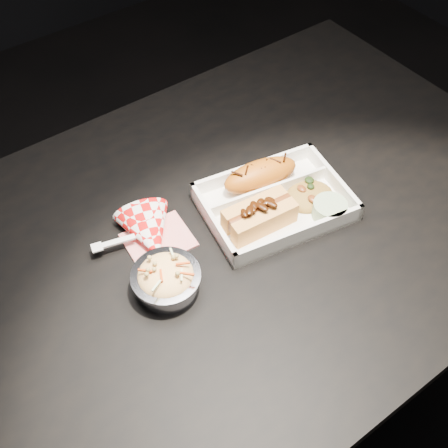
{
  "coord_description": "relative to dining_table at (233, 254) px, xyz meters",
  "views": [
    {
      "loc": [
        -0.39,
        -0.5,
        1.51
      ],
      "look_at": [
        -0.04,
        -0.03,
        0.81
      ],
      "focal_mm": 45.0,
      "sensor_mm": 36.0,
      "label": 1
    }
  ],
  "objects": [
    {
      "name": "fried_rice_mound",
      "position": [
        0.14,
        -0.04,
        0.11
      ],
      "size": [
        0.1,
        0.09,
        0.03
      ],
      "primitive_type": "ellipsoid",
      "rotation": [
        0.0,
        0.0,
        -0.19
      ],
      "color": "#AA7C31",
      "rests_on": "food_tray"
    },
    {
      "name": "hotdog",
      "position": [
        0.03,
        -0.03,
        0.12
      ],
      "size": [
        0.13,
        0.07,
        0.06
      ],
      "rotation": [
        0.0,
        0.0,
        -0.09
      ],
      "color": "#E19B4C",
      "rests_on": "food_tray"
    },
    {
      "name": "dining_table",
      "position": [
        0.0,
        0.0,
        0.0
      ],
      "size": [
        1.2,
        0.8,
        0.75
      ],
      "color": "black",
      "rests_on": "ground"
    },
    {
      "name": "food_tray",
      "position": [
        0.08,
        -0.01,
        0.1
      ],
      "size": [
        0.28,
        0.22,
        0.04
      ],
      "rotation": [
        0.0,
        0.0,
        -0.19
      ],
      "color": "white",
      "rests_on": "dining_table"
    },
    {
      "name": "cupcake_liner",
      "position": [
        0.14,
        -0.09,
        0.11
      ],
      "size": [
        0.06,
        0.06,
        0.03
      ],
      "primitive_type": "cylinder",
      "color": "#9DB88B",
      "rests_on": "food_tray"
    },
    {
      "name": "napkin_fork",
      "position": [
        -0.14,
        0.05,
        0.11
      ],
      "size": [
        0.17,
        0.13,
        0.1
      ],
      "rotation": [
        0.0,
        0.0,
        -0.26
      ],
      "color": "red",
      "rests_on": "dining_table"
    },
    {
      "name": "fried_pastry",
      "position": [
        0.09,
        0.04,
        0.12
      ],
      "size": [
        0.15,
        0.08,
        0.05
      ],
      "primitive_type": "ellipsoid",
      "rotation": [
        0.0,
        0.0,
        -0.19
      ],
      "color": "#BE5F13",
      "rests_on": "food_tray"
    },
    {
      "name": "foil_coleslaw_cup",
      "position": [
        -0.17,
        -0.05,
        0.12
      ],
      "size": [
        0.11,
        0.11,
        0.06
      ],
      "color": "silver",
      "rests_on": "dining_table"
    },
    {
      "name": "floor",
      "position": [
        0.0,
        0.0,
        -0.68
      ],
      "size": [
        4.0,
        4.0,
        0.05
      ],
      "primitive_type": "cube",
      "color": "black",
      "rests_on": "ground"
    }
  ]
}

